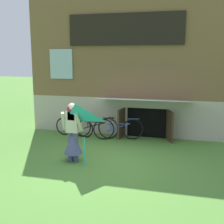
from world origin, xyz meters
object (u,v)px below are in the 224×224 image
(kite, at_px, (76,119))
(bicycle_yellow, at_px, (74,127))
(bicycle_black, at_px, (95,127))
(person, at_px, (73,137))
(bicycle_blue, at_px, (118,129))

(kite, relative_size, bicycle_yellow, 1.06)
(bicycle_yellow, bearing_deg, bicycle_black, 9.46)
(person, xyz_separation_m, bicycle_yellow, (-0.98, 2.45, -0.35))
(person, distance_m, kite, 0.87)
(person, distance_m, bicycle_black, 2.50)
(kite, height_order, bicycle_black, kite)
(bicycle_black, bearing_deg, kite, -78.74)
(bicycle_blue, relative_size, bicycle_black, 0.96)
(bicycle_black, bearing_deg, bicycle_blue, -0.53)
(kite, height_order, bicycle_yellow, kite)
(bicycle_blue, distance_m, bicycle_yellow, 1.66)
(bicycle_black, xyz_separation_m, bicycle_yellow, (-0.78, -0.02, -0.05))
(bicycle_blue, distance_m, bicycle_black, 0.88)
(kite, bearing_deg, bicycle_yellow, 113.51)
(person, height_order, kite, person)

